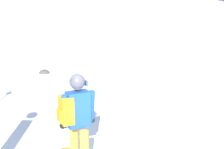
{
  "coord_description": "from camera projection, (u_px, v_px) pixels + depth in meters",
  "views": [
    {
      "loc": [
        0.22,
        -3.76,
        2.73
      ],
      "look_at": [
        -0.24,
        3.53,
        1.0
      ],
      "focal_mm": 45.72,
      "sensor_mm": 36.0,
      "label": 1
    }
  ],
  "objects": [
    {
      "name": "snowboarder_main",
      "position": [
        77.0,
        122.0,
        4.62
      ],
      "size": [
        1.09,
        1.62,
        1.71
      ],
      "color": "orange",
      "rests_on": "ground"
    },
    {
      "name": "ridge_peak_main",
      "position": [
        47.0,
        27.0,
        39.86
      ],
      "size": [
        38.84,
        34.95,
        17.49
      ],
      "color": "white",
      "rests_on": "ground"
    },
    {
      "name": "ridge_peak_far",
      "position": [
        179.0,
        22.0,
        53.06
      ],
      "size": [
        26.18,
        23.56,
        8.89
      ],
      "color": "white",
      "rests_on": "ground"
    },
    {
      "name": "rock_dark",
      "position": [
        44.0,
        73.0,
        12.06
      ],
      "size": [
        0.45,
        0.39,
        0.32
      ],
      "color": "#4C4742",
      "rests_on": "ground"
    }
  ]
}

